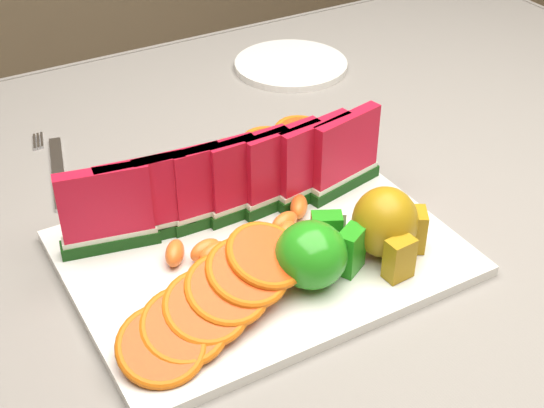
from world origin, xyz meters
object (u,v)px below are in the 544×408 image
at_px(apple_cluster, 316,252).
at_px(fork, 56,169).
at_px(side_plate, 291,65).
at_px(platter, 261,253).
at_px(pear_cluster, 388,225).

relative_size(apple_cluster, fork, 0.54).
xyz_separation_m(side_plate, fork, (-0.42, -0.11, -0.00)).
height_order(platter, apple_cluster, apple_cluster).
bearing_deg(side_plate, apple_cluster, -118.39).
distance_m(pear_cluster, side_plate, 0.50).
xyz_separation_m(platter, apple_cluster, (0.02, -0.07, 0.04)).
relative_size(side_plate, fork, 1.08).
height_order(apple_cluster, pear_cluster, pear_cluster).
bearing_deg(apple_cluster, fork, 115.35).
distance_m(apple_cluster, fork, 0.39).
bearing_deg(fork, apple_cluster, -64.65).
xyz_separation_m(apple_cluster, side_plate, (0.25, 0.46, -0.04)).
bearing_deg(platter, side_plate, 55.10).
xyz_separation_m(platter, fork, (-0.14, 0.28, -0.00)).
height_order(apple_cluster, fork, apple_cluster).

